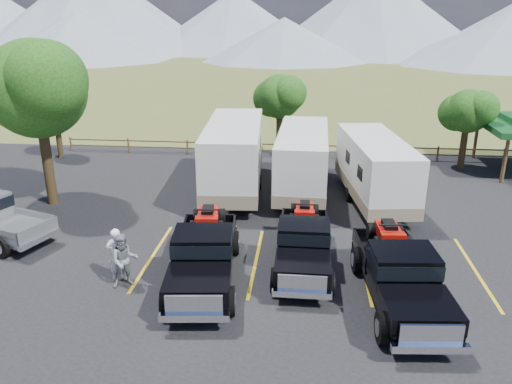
# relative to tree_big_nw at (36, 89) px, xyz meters

# --- Properties ---
(ground) EXTENTS (320.00, 320.00, 0.00)m
(ground) POSITION_rel_tree_big_nw_xyz_m (12.55, -9.03, -5.60)
(ground) COLOR #525C27
(ground) RESTS_ON ground
(asphalt_lot) EXTENTS (44.00, 34.00, 0.04)m
(asphalt_lot) POSITION_rel_tree_big_nw_xyz_m (12.55, -6.03, -5.58)
(asphalt_lot) COLOR black
(asphalt_lot) RESTS_ON ground
(stall_lines) EXTENTS (12.12, 5.50, 0.01)m
(stall_lines) POSITION_rel_tree_big_nw_xyz_m (12.55, -5.03, -5.55)
(stall_lines) COLOR gold
(stall_lines) RESTS_ON asphalt_lot
(tree_big_nw) EXTENTS (5.54, 5.18, 7.84)m
(tree_big_nw) POSITION_rel_tree_big_nw_xyz_m (0.00, 0.00, 0.00)
(tree_big_nw) COLOR black
(tree_big_nw) RESTS_ON ground
(tree_ne_a) EXTENTS (3.11, 2.92, 4.76)m
(tree_ne_a) POSITION_rel_tree_big_nw_xyz_m (21.52, 7.99, -2.11)
(tree_ne_a) COLOR black
(tree_ne_a) RESTS_ON ground
(tree_north) EXTENTS (3.46, 3.24, 5.25)m
(tree_north) POSITION_rel_tree_big_nw_xyz_m (10.52, 9.99, -1.76)
(tree_north) COLOR black
(tree_north) RESTS_ON ground
(tree_nw_small) EXTENTS (2.59, 2.43, 3.85)m
(tree_nw_small) POSITION_rel_tree_big_nw_xyz_m (-3.48, 7.99, -2.81)
(tree_nw_small) COLOR black
(tree_nw_small) RESTS_ON ground
(rail_fence) EXTENTS (36.12, 0.12, 1.00)m
(rail_fence) POSITION_rel_tree_big_nw_xyz_m (14.55, 9.47, -4.99)
(rail_fence) COLOR brown
(rail_fence) RESTS_ON ground
(mountain_range) EXTENTS (209.00, 71.00, 20.00)m
(mountain_range) POSITION_rel_tree_big_nw_xyz_m (4.92, 96.95, 2.28)
(mountain_range) COLOR gray
(mountain_range) RESTS_ON ground
(rig_left) EXTENTS (2.78, 6.58, 2.14)m
(rig_left) POSITION_rel_tree_big_nw_xyz_m (8.90, -6.53, -4.53)
(rig_left) COLOR black
(rig_left) RESTS_ON asphalt_lot
(rig_center) EXTENTS (2.10, 5.91, 1.97)m
(rig_center) POSITION_rel_tree_big_nw_xyz_m (12.31, -5.12, -4.61)
(rig_center) COLOR black
(rig_center) RESTS_ON asphalt_lot
(rig_right) EXTENTS (2.70, 6.57, 2.14)m
(rig_right) POSITION_rel_tree_big_nw_xyz_m (15.39, -7.27, -4.52)
(rig_right) COLOR black
(rig_right) RESTS_ON asphalt_lot
(trailer_left) EXTENTS (3.23, 10.38, 3.60)m
(trailer_left) POSITION_rel_tree_big_nw_xyz_m (8.65, 2.59, -3.68)
(trailer_left) COLOR silver
(trailer_left) RESTS_ON asphalt_lot
(trailer_center) EXTENTS (2.62, 9.39, 3.26)m
(trailer_center) POSITION_rel_tree_big_nw_xyz_m (12.13, 2.70, -3.85)
(trailer_center) COLOR silver
(trailer_center) RESTS_ON asphalt_lot
(trailer_right) EXTENTS (3.36, 9.23, 3.19)m
(trailer_right) POSITION_rel_tree_big_nw_xyz_m (15.62, 1.66, -3.89)
(trailer_right) COLOR silver
(trailer_right) RESTS_ON asphalt_lot
(person_a) EXTENTS (0.80, 0.62, 1.95)m
(person_a) POSITION_rel_tree_big_nw_xyz_m (5.92, -6.87, -4.58)
(person_a) COLOR white
(person_a) RESTS_ON asphalt_lot
(person_b) EXTENTS (1.15, 1.05, 1.91)m
(person_b) POSITION_rel_tree_big_nw_xyz_m (6.32, -7.24, -4.60)
(person_b) COLOR slate
(person_b) RESTS_ON asphalt_lot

